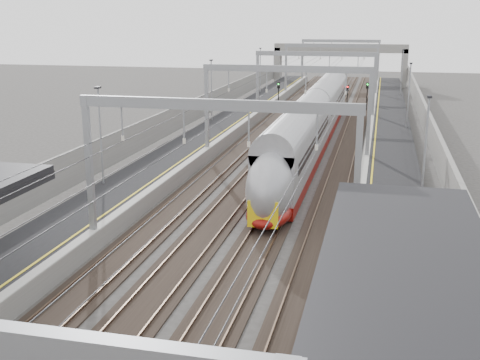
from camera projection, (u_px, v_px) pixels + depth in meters
The scene contains 11 objects.
platform_left at pixel (198, 145), 51.66m from camera, with size 4.00×120.00×1.00m, color black.
platform_right at pixel (389, 154), 48.13m from camera, with size 4.00×120.00×1.00m, color black.
tracks at pixel (290, 155), 50.01m from camera, with size 11.40×140.00×0.20m.
overhead_line at pixel (303, 74), 54.64m from camera, with size 13.00×140.00×6.60m.
overbridge at pixel (340, 53), 100.33m from camera, with size 22.00×2.20×6.90m.
wall_left at pixel (163, 131), 52.08m from camera, with size 0.30×120.00×3.20m, color slate.
wall_right at pixel (432, 143), 47.14m from camera, with size 0.30×120.00×3.20m, color slate.
train at pixel (312, 128), 51.19m from camera, with size 2.56×46.64×4.05m.
signal_green at pixel (279, 91), 73.59m from camera, with size 0.32×0.32×3.48m.
signal_red_near at pixel (347, 94), 70.62m from camera, with size 0.32×0.32×3.48m.
signal_red_far at pixel (367, 91), 73.27m from camera, with size 0.32×0.32×3.48m.
Camera 1 is at (7.09, -3.50, 11.05)m, focal length 45.00 mm.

